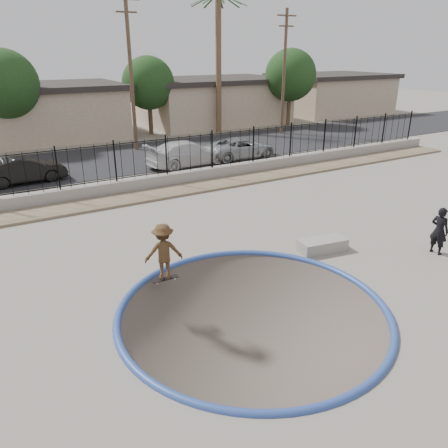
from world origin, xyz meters
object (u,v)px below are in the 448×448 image
at_px(skateboard, 165,279).
at_px(videographer, 439,231).
at_px(concrete_ledge, 322,245).
at_px(skater, 164,255).
at_px(car_d, 242,148).
at_px(car_b, 24,170).
at_px(car_c, 187,153).

relative_size(skateboard, videographer, 0.51).
bearing_deg(skateboard, concrete_ledge, -7.08).
distance_m(skater, car_d, 15.53).
bearing_deg(skateboard, skater, -62.76).
relative_size(skateboard, car_b, 0.21).
height_order(videographer, car_c, videographer).
bearing_deg(car_c, car_d, -95.06).
bearing_deg(car_d, videographer, 175.13).
distance_m(car_c, car_d, 3.70).
height_order(videographer, car_d, videographer).
height_order(skateboard, car_b, car_b).
distance_m(skater, car_b, 12.83).
distance_m(car_b, car_d, 12.24).
relative_size(skater, videographer, 1.05).
xyz_separation_m(skater, concrete_ledge, (5.33, -0.73, -0.63)).
relative_size(car_c, car_d, 1.08).
bearing_deg(skateboard, car_b, 100.13).
distance_m(skateboard, car_b, 12.85).
relative_size(concrete_ledge, car_b, 0.41).
bearing_deg(car_b, skateboard, -175.33).
height_order(car_c, car_d, car_c).
distance_m(skateboard, concrete_ledge, 5.38).
xyz_separation_m(skateboard, car_d, (10.10, 11.80, 0.59)).
xyz_separation_m(skateboard, car_b, (-2.11, 12.66, 0.62)).
height_order(videographer, car_b, videographer).
bearing_deg(skater, concrete_ledge, -172.88).
bearing_deg(skateboard, car_d, 50.12).
bearing_deg(car_d, car_b, 87.64).
bearing_deg(concrete_ledge, car_c, 85.10).
height_order(skateboard, car_c, car_c).
bearing_deg(car_d, skater, 141.11).
relative_size(skater, skateboard, 2.06).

